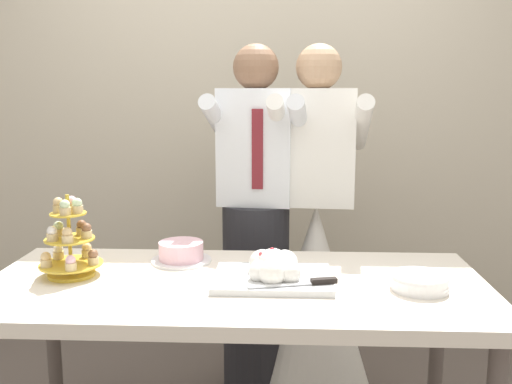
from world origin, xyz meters
TOP-DOWN VIEW (x-y plane):
  - rear_wall at (0.00, 1.45)m, footprint 5.20×0.10m
  - dessert_table at (0.00, 0.00)m, footprint 1.80×0.80m
  - cupcake_stand at (-0.61, 0.04)m, footprint 0.23×0.23m
  - main_cake_tray at (0.14, 0.00)m, footprint 0.43×0.31m
  - plate_stack at (0.64, -0.06)m, footprint 0.20×0.20m
  - round_cake at (-0.24, 0.23)m, footprint 0.24×0.24m
  - person_groom at (0.04, 0.70)m, footprint 0.51×0.53m
  - person_bride at (0.33, 0.70)m, footprint 0.56×0.56m

SIDE VIEW (x-z plane):
  - person_bride at x=0.33m, z-range -0.25..1.41m
  - dessert_table at x=0.00m, z-range 0.31..1.09m
  - person_groom at x=0.04m, z-range -0.08..1.58m
  - plate_stack at x=0.64m, z-range 0.78..0.83m
  - round_cake at x=-0.24m, z-range 0.77..0.85m
  - main_cake_tray at x=0.14m, z-range 0.75..0.88m
  - cupcake_stand at x=-0.61m, z-range 0.75..1.05m
  - rear_wall at x=0.00m, z-range 0.00..2.90m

